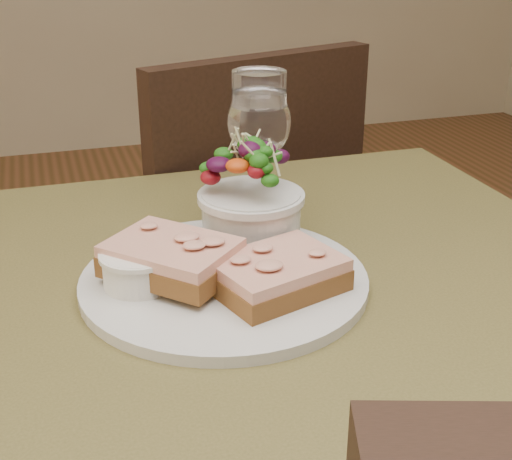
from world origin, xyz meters
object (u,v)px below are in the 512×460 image
object	(u,v)px
dinner_plate	(224,280)
salad_bowl	(251,194)
cafe_table	(266,380)
sandwich_front	(277,274)
ramekin	(139,267)
chair_far	(215,335)
sandwich_back	(172,258)
wine_glass	(259,127)

from	to	relation	value
dinner_plate	salad_bowl	size ratio (longest dim) A/B	2.34
cafe_table	sandwich_front	world-z (taller)	sandwich_front
sandwich_front	ramekin	xyz separation A→B (m)	(-0.13, 0.05, 0.00)
dinner_plate	ramekin	distance (m)	0.09
cafe_table	salad_bowl	bearing A→B (deg)	81.65
chair_far	sandwich_back	bearing A→B (deg)	55.52
chair_far	salad_bowl	world-z (taller)	chair_far
chair_far	sandwich_front	distance (m)	0.82
cafe_table	ramekin	distance (m)	0.18
sandwich_back	wine_glass	world-z (taller)	wine_glass
sandwich_back	ramekin	world-z (taller)	sandwich_back
cafe_table	sandwich_back	distance (m)	0.17
wine_glass	chair_far	bearing A→B (deg)	83.85
dinner_plate	cafe_table	bearing A→B (deg)	-46.38
ramekin	chair_far	bearing A→B (deg)	69.99
sandwich_front	sandwich_back	world-z (taller)	sandwich_back
dinner_plate	salad_bowl	world-z (taller)	salad_bowl
sandwich_front	salad_bowl	world-z (taller)	salad_bowl
dinner_plate	sandwich_front	size ratio (longest dim) A/B	2.06
wine_glass	sandwich_front	bearing A→B (deg)	-102.34
cafe_table	sandwich_back	world-z (taller)	sandwich_back
salad_bowl	ramekin	bearing A→B (deg)	-155.97
dinner_plate	sandwich_back	size ratio (longest dim) A/B	1.93
cafe_table	sandwich_back	bearing A→B (deg)	153.31
chair_far	sandwich_front	world-z (taller)	chair_far
chair_far	ramekin	world-z (taller)	chair_far
dinner_plate	salad_bowl	xyz separation A→B (m)	(0.05, 0.07, 0.07)
salad_bowl	sandwich_back	bearing A→B (deg)	-149.55
dinner_plate	sandwich_front	distance (m)	0.07
sandwich_front	wine_glass	size ratio (longest dim) A/B	0.83
dinner_plate	sandwich_back	xyz separation A→B (m)	(-0.05, 0.01, 0.03)
salad_bowl	cafe_table	bearing A→B (deg)	-98.35
chair_far	salad_bowl	xyz separation A→B (m)	(-0.08, -0.55, 0.53)
cafe_table	dinner_plate	size ratio (longest dim) A/B	2.69
sandwich_back	salad_bowl	world-z (taller)	salad_bowl
ramekin	salad_bowl	distance (m)	0.15
salad_bowl	wine_glass	world-z (taller)	wine_glass
cafe_table	chair_far	size ratio (longest dim) A/B	0.89
salad_bowl	wine_glass	size ratio (longest dim) A/B	0.73
sandwich_front	salad_bowl	bearing A→B (deg)	68.70
chair_far	ramekin	size ratio (longest dim) A/B	12.46
dinner_plate	sandwich_back	world-z (taller)	sandwich_back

